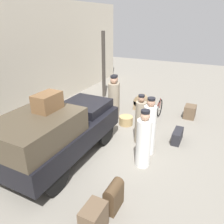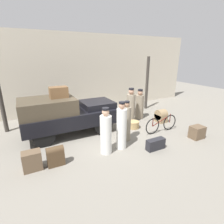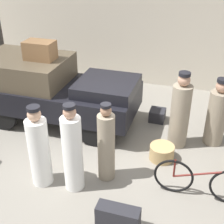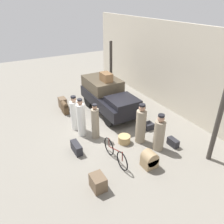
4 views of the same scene
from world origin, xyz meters
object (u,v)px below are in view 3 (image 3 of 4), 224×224
(truck, at_px, (52,87))
(trunk_umber_medium, at_px, (220,122))
(trunk_on_truck_roof, at_px, (40,50))
(porter_lifting_near_truck, at_px, (217,115))
(porter_carrying_trunk, at_px, (39,150))
(porter_with_bicycle, at_px, (73,152))
(trunk_wicker_pale, at_px, (157,115))
(porter_standing_middle, at_px, (106,145))
(conductor_in_dark_uniform, at_px, (180,114))
(bicycle, at_px, (201,181))
(wicker_basket, at_px, (162,152))
(suitcase_black_upright, at_px, (118,217))

(truck, distance_m, trunk_umber_medium, 4.27)
(truck, distance_m, trunk_on_truck_roof, 0.96)
(porter_lifting_near_truck, distance_m, porter_carrying_trunk, 3.92)
(trunk_umber_medium, distance_m, trunk_on_truck_roof, 4.72)
(porter_with_bicycle, height_order, trunk_wicker_pale, porter_with_bicycle)
(porter_standing_middle, xyz_separation_m, conductor_in_dark_uniform, (1.20, 1.53, 0.06))
(bicycle, xyz_separation_m, trunk_umber_medium, (0.34, 2.59, -0.21))
(trunk_wicker_pale, relative_size, trunk_umber_medium, 0.79)
(porter_lifting_near_truck, height_order, porter_with_bicycle, porter_with_bicycle)
(trunk_wicker_pale, bearing_deg, conductor_in_dark_uniform, -56.70)
(porter_lifting_near_truck, bearing_deg, trunk_wicker_pale, 156.72)
(porter_carrying_trunk, xyz_separation_m, trunk_on_truck_roof, (-1.04, 2.21, 1.11))
(wicker_basket, distance_m, trunk_wicker_pale, 1.63)
(porter_lifting_near_truck, relative_size, porter_with_bicycle, 0.90)
(suitcase_black_upright, xyz_separation_m, trunk_umber_medium, (1.58, 3.67, -0.04))
(bicycle, height_order, porter_standing_middle, porter_standing_middle)
(trunk_wicker_pale, xyz_separation_m, trunk_on_truck_roof, (-2.77, -0.77, 1.71))
(wicker_basket, bearing_deg, trunk_umber_medium, 54.52)
(conductor_in_dark_uniform, bearing_deg, porter_with_bicycle, -130.44)
(porter_standing_middle, height_order, porter_carrying_trunk, porter_carrying_trunk)
(porter_lifting_near_truck, relative_size, porter_carrying_trunk, 0.96)
(truck, distance_m, porter_standing_middle, 2.61)
(porter_standing_middle, bearing_deg, porter_with_bicycle, -137.62)
(porter_carrying_trunk, height_order, trunk_umber_medium, porter_carrying_trunk)
(porter_standing_middle, bearing_deg, trunk_on_truck_roof, 142.05)
(wicker_basket, xyz_separation_m, trunk_wicker_pale, (-0.37, 1.59, -0.01))
(bicycle, bearing_deg, conductor_in_dark_uniform, 110.87)
(trunk_wicker_pale, xyz_separation_m, trunk_umber_medium, (1.56, 0.08, 0.01))
(porter_carrying_trunk, height_order, porter_with_bicycle, porter_with_bicycle)
(truck, distance_m, porter_with_bicycle, 2.61)
(wicker_basket, xyz_separation_m, trunk_on_truck_roof, (-3.14, 0.82, 1.70))
(bicycle, height_order, porter_carrying_trunk, porter_carrying_trunk)
(trunk_wicker_pale, bearing_deg, porter_with_bicycle, -110.18)
(porter_with_bicycle, bearing_deg, trunk_wicker_pale, 69.82)
(conductor_in_dark_uniform, relative_size, trunk_umber_medium, 3.46)
(porter_lifting_near_truck, relative_size, trunk_on_truck_roof, 2.27)
(conductor_in_dark_uniform, height_order, porter_with_bicycle, conductor_in_dark_uniform)
(trunk_umber_medium, bearing_deg, wicker_basket, -125.48)
(porter_lifting_near_truck, bearing_deg, porter_carrying_trunk, -142.79)
(porter_standing_middle, relative_size, porter_lifting_near_truck, 1.02)
(porter_standing_middle, height_order, trunk_wicker_pale, porter_standing_middle)
(truck, bearing_deg, suitcase_black_upright, -48.09)
(truck, bearing_deg, porter_standing_middle, -40.82)
(trunk_on_truck_roof, bearing_deg, porter_lifting_near_truck, 2.29)
(bicycle, distance_m, trunk_wicker_pale, 2.80)
(porter_standing_middle, bearing_deg, conductor_in_dark_uniform, 52.01)
(wicker_basket, distance_m, suitcase_black_upright, 2.04)
(porter_lifting_near_truck, bearing_deg, conductor_in_dark_uniform, -156.85)
(truck, distance_m, porter_lifting_near_truck, 3.96)
(porter_lifting_near_truck, bearing_deg, trunk_on_truck_roof, -177.71)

